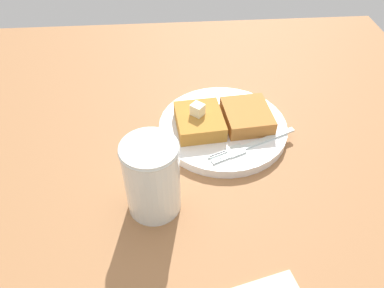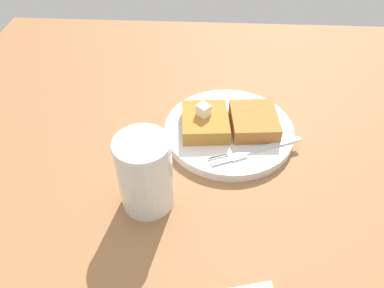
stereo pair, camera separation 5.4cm
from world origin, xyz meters
TOP-DOWN VIEW (x-y plane):
  - table_surface at (0.00, 0.00)cm, footprint 100.39×100.39cm
  - plate at (5.41, 7.41)cm, footprint 22.08×22.08cm
  - toast_slice_left at (1.28, 7.05)cm, footprint 8.40×9.47cm
  - toast_slice_middle at (9.53, 7.77)cm, footprint 8.40×9.47cm
  - butter_pat_primary at (0.96, 7.30)cm, footprint 2.65×2.64cm
  - fork at (8.69, 1.56)cm, footprint 15.31×7.50cm
  - syrup_jar at (-6.46, -7.71)cm, footprint 7.73×7.73cm

SIDE VIEW (x-z plane):
  - table_surface at x=0.00cm, z-range 0.00..1.94cm
  - plate at x=5.41cm, z-range 2.07..3.64cm
  - fork at x=8.69cm, z-range 3.51..3.87cm
  - toast_slice_left at x=1.28cm, z-range 3.51..6.14cm
  - toast_slice_middle at x=9.53cm, z-range 3.51..6.14cm
  - butter_pat_primary at x=0.96cm, z-range 6.14..8.11cm
  - syrup_jar at x=-6.46cm, z-range 1.43..13.09cm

